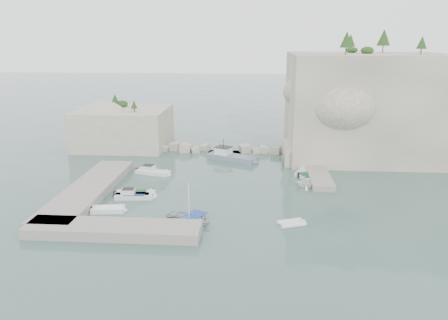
# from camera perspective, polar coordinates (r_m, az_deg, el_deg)

# --- Properties ---
(ground) EXTENTS (400.00, 400.00, 0.00)m
(ground) POSITION_cam_1_polar(r_m,az_deg,el_deg) (56.29, -0.46, -4.59)
(ground) COLOR #3F5F57
(ground) RESTS_ON ground
(cliff_east) EXTENTS (26.00, 22.00, 17.00)m
(cliff_east) POSITION_cam_1_polar(r_m,az_deg,el_deg) (78.66, 18.06, 6.86)
(cliff_east) COLOR beige
(cliff_east) RESTS_ON ground
(cliff_terrace) EXTENTS (8.00, 10.00, 2.50)m
(cliff_terrace) POSITION_cam_1_polar(r_m,az_deg,el_deg) (73.46, 10.88, 0.99)
(cliff_terrace) COLOR beige
(cliff_terrace) RESTS_ON ground
(outcrop_west) EXTENTS (16.00, 14.00, 7.00)m
(outcrop_west) POSITION_cam_1_polar(r_m,az_deg,el_deg) (82.94, -12.94, 4.14)
(outcrop_west) COLOR beige
(outcrop_west) RESTS_ON ground
(quay_west) EXTENTS (5.00, 24.00, 1.10)m
(quay_west) POSITION_cam_1_polar(r_m,az_deg,el_deg) (59.01, -17.27, -3.79)
(quay_west) COLOR #9E9689
(quay_west) RESTS_ON ground
(quay_south) EXTENTS (18.00, 4.00, 1.10)m
(quay_south) POSITION_cam_1_polar(r_m,az_deg,el_deg) (46.65, -14.26, -8.79)
(quay_south) COLOR #9E9689
(quay_south) RESTS_ON ground
(ledge_east) EXTENTS (3.00, 16.00, 0.80)m
(ledge_east) POSITION_cam_1_polar(r_m,az_deg,el_deg) (66.11, 12.02, -1.48)
(ledge_east) COLOR #9E9689
(ledge_east) RESTS_ON ground
(breakwater) EXTENTS (28.00, 3.00, 1.40)m
(breakwater) POSITION_cam_1_polar(r_m,az_deg,el_deg) (77.15, 0.15, 1.56)
(breakwater) COLOR beige
(breakwater) RESTS_ON ground
(motorboat_d) EXTENTS (5.37, 2.05, 1.40)m
(motorboat_d) POSITION_cam_1_polar(r_m,az_deg,el_deg) (56.27, -11.63, -4.93)
(motorboat_d) COLOR silver
(motorboat_d) RESTS_ON ground
(motorboat_c) EXTENTS (5.54, 2.21, 0.70)m
(motorboat_c) POSITION_cam_1_polar(r_m,az_deg,el_deg) (56.97, -11.54, -4.67)
(motorboat_c) COLOR white
(motorboat_c) RESTS_ON ground
(motorboat_a) EXTENTS (5.88, 3.06, 1.40)m
(motorboat_a) POSITION_cam_1_polar(r_m,az_deg,el_deg) (65.66, -9.24, -1.81)
(motorboat_a) COLOR white
(motorboat_a) RESTS_ON ground
(motorboat_e) EXTENTS (4.27, 2.21, 0.70)m
(motorboat_e) POSITION_cam_1_polar(r_m,az_deg,el_deg) (52.82, -14.91, -6.53)
(motorboat_e) COLOR white
(motorboat_e) RESTS_ON ground
(rowboat) EXTENTS (6.39, 5.67, 1.09)m
(rowboat) POSITION_cam_1_polar(r_m,az_deg,el_deg) (48.36, -4.54, -8.14)
(rowboat) COLOR silver
(rowboat) RESTS_ON ground
(inflatable_dinghy) EXTENTS (3.47, 2.55, 0.44)m
(inflatable_dinghy) POSITION_cam_1_polar(r_m,az_deg,el_deg) (48.20, 8.78, -8.36)
(inflatable_dinghy) COLOR silver
(inflatable_dinghy) RESTS_ON ground
(tender_east_a) EXTENTS (3.40, 3.02, 1.64)m
(tender_east_a) POSITION_cam_1_polar(r_m,az_deg,el_deg) (60.17, 10.58, -3.51)
(tender_east_a) COLOR white
(tender_east_a) RESTS_ON ground
(tender_east_b) EXTENTS (2.84, 4.41, 0.70)m
(tender_east_b) POSITION_cam_1_polar(r_m,az_deg,el_deg) (63.55, 10.71, -2.48)
(tender_east_b) COLOR silver
(tender_east_b) RESTS_ON ground
(tender_east_c) EXTENTS (2.94, 4.71, 0.70)m
(tender_east_c) POSITION_cam_1_polar(r_m,az_deg,el_deg) (66.08, 10.24, -1.75)
(tender_east_c) COLOR silver
(tender_east_c) RESTS_ON ground
(tender_east_d) EXTENTS (4.69, 3.53, 1.71)m
(tender_east_d) POSITION_cam_1_polar(r_m,az_deg,el_deg) (70.43, 9.07, -0.60)
(tender_east_d) COLOR silver
(tender_east_d) RESTS_ON ground
(work_boat) EXTENTS (9.46, 6.29, 2.20)m
(work_boat) POSITION_cam_1_polar(r_m,az_deg,el_deg) (72.18, 1.08, -0.01)
(work_boat) COLOR slate
(work_boat) RESTS_ON ground
(rowboat_mast) EXTENTS (0.10, 0.10, 4.20)m
(rowboat_mast) POSITION_cam_1_polar(r_m,az_deg,el_deg) (47.35, -4.61, -5.21)
(rowboat_mast) COLOR white
(rowboat_mast) RESTS_ON rowboat
(vegetation) EXTENTS (53.48, 13.88, 13.40)m
(vegetation) POSITION_cam_1_polar(r_m,az_deg,el_deg) (78.22, 14.62, 14.02)
(vegetation) COLOR #1E4219
(vegetation) RESTS_ON ground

